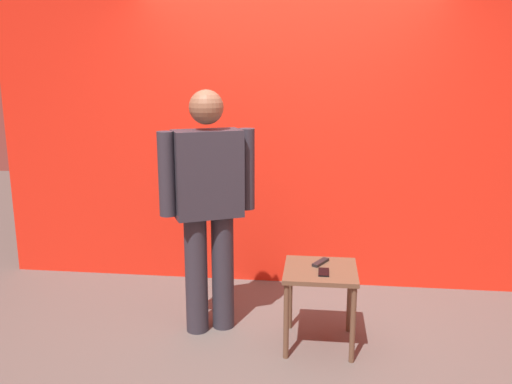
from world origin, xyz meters
name	(u,v)px	position (x,y,z in m)	size (l,w,h in m)	color
ground_plane	(274,352)	(0.00, 0.00, 0.00)	(12.00, 12.00, 0.00)	#59544F
back_wall_red	(289,104)	(0.00, 1.31, 1.58)	(5.09, 0.12, 3.15)	red
standing_person	(208,200)	(-0.49, 0.30, 0.97)	(0.66, 0.41, 1.73)	#2D2D38
side_table	(320,281)	(0.30, 0.16, 0.46)	(0.49, 0.49, 0.55)	brown
cell_phone	(324,272)	(0.32, 0.08, 0.56)	(0.07, 0.14, 0.01)	black
tv_remote	(321,262)	(0.30, 0.25, 0.56)	(0.04, 0.17, 0.02)	black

